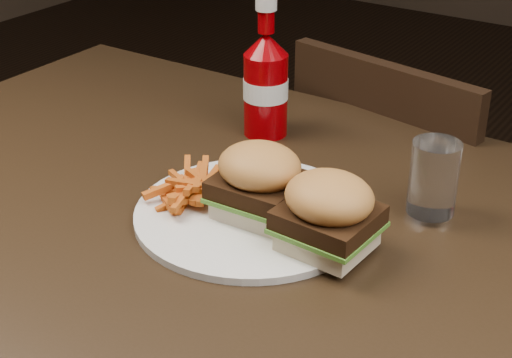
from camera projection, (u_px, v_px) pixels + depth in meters
The scene contains 8 objects.
dining_table at pixel (227, 225), 1.00m from camera, with size 1.20×0.80×0.04m, color black.
chair_far at pixel (421, 238), 1.53m from camera, with size 0.38×0.38×0.04m, color black.
plate at pixel (252, 214), 0.97m from camera, with size 0.29×0.29×0.01m, color white.
sandwich_half_a at pixel (259, 205), 0.96m from camera, with size 0.09×0.09×0.02m, color beige.
sandwich_half_b at pixel (327, 238), 0.89m from camera, with size 0.09×0.09×0.02m, color beige.
fries_pile at pixel (204, 184), 0.99m from camera, with size 0.11×0.11×0.04m, color #C02E01, non-canonical shape.
ketchup_bottle at pixel (266, 97), 1.17m from camera, with size 0.07×0.07×0.13m, color #840004.
tumbler at pixel (434, 178), 0.95m from camera, with size 0.06×0.06×0.09m, color white.
Camera 1 is at (0.51, -0.69, 1.25)m, focal length 55.00 mm.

